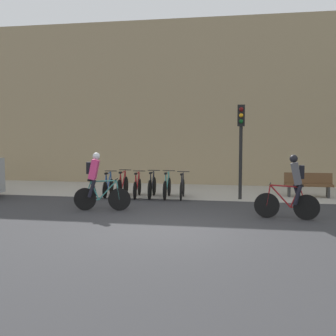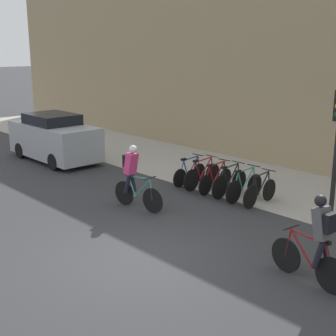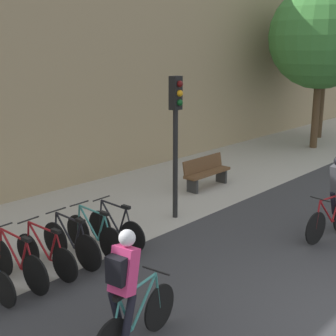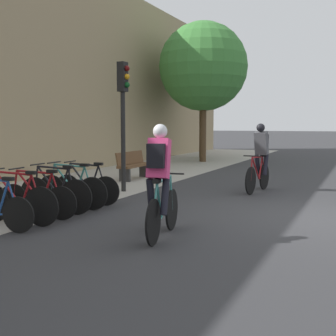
{
  "view_description": "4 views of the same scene",
  "coord_description": "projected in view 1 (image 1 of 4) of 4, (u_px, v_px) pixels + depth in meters",
  "views": [
    {
      "loc": [
        1.77,
        -10.21,
        2.4
      ],
      "look_at": [
        -0.66,
        3.25,
        1.24
      ],
      "focal_mm": 45.0,
      "sensor_mm": 36.0,
      "label": 1
    },
    {
      "loc": [
        7.1,
        -5.76,
        4.36
      ],
      "look_at": [
        -1.2,
        1.96,
        1.43
      ],
      "focal_mm": 50.0,
      "sensor_mm": 36.0,
      "label": 2
    },
    {
      "loc": [
        -6.37,
        -2.05,
        4.01
      ],
      "look_at": [
        0.55,
        4.24,
        1.58
      ],
      "focal_mm": 50.0,
      "sensor_mm": 36.0,
      "label": 3
    },
    {
      "loc": [
        -9.16,
        -0.9,
        1.8
      ],
      "look_at": [
        -0.48,
        2.82,
        0.89
      ],
      "focal_mm": 50.0,
      "sensor_mm": 36.0,
      "label": 4
    }
  ],
  "objects": [
    {
      "name": "parked_bike_0",
      "position": [
        108.0,
        186.0,
        15.79
      ],
      "size": [
        0.46,
        1.59,
        0.94
      ],
      "color": "black",
      "rests_on": "ground"
    },
    {
      "name": "cyclist_pink",
      "position": [
        96.0,
        180.0,
        12.89
      ],
      "size": [
        1.75,
        0.51,
        1.79
      ],
      "color": "black",
      "rests_on": "ground"
    },
    {
      "name": "cyclist_grey",
      "position": [
        293.0,
        185.0,
        11.57
      ],
      "size": [
        1.76,
        0.5,
        1.79
      ],
      "color": "black",
      "rests_on": "ground"
    },
    {
      "name": "parked_bike_3",
      "position": [
        152.0,
        186.0,
        15.49
      ],
      "size": [
        0.46,
        1.67,
        0.99
      ],
      "color": "black",
      "rests_on": "ground"
    },
    {
      "name": "parked_bike_4",
      "position": [
        167.0,
        187.0,
        15.39
      ],
      "size": [
        0.46,
        1.71,
        0.98
      ],
      "color": "black",
      "rests_on": "ground"
    },
    {
      "name": "parked_bike_1",
      "position": [
        123.0,
        186.0,
        15.68
      ],
      "size": [
        0.46,
        1.74,
        0.99
      ],
      "color": "black",
      "rests_on": "ground"
    },
    {
      "name": "kerb_strip",
      "position": [
        199.0,
        191.0,
        17.14
      ],
      "size": [
        44.0,
        4.5,
        0.01
      ],
      "primitive_type": "cube",
      "color": "#A39E93",
      "rests_on": "ground"
    },
    {
      "name": "traffic_light_pole",
      "position": [
        241.0,
        134.0,
        14.94
      ],
      "size": [
        0.26,
        0.3,
        3.37
      ],
      "color": "black",
      "rests_on": "ground"
    },
    {
      "name": "parked_bike_5",
      "position": [
        182.0,
        188.0,
        15.29
      ],
      "size": [
        0.46,
        1.61,
        0.96
      ],
      "color": "black",
      "rests_on": "ground"
    },
    {
      "name": "parked_bike_2",
      "position": [
        137.0,
        187.0,
        15.59
      ],
      "size": [
        0.46,
        1.67,
        0.95
      ],
      "color": "black",
      "rests_on": "ground"
    },
    {
      "name": "building_facade",
      "position": [
        206.0,
        103.0,
        19.33
      ],
      "size": [
        44.0,
        0.6,
        7.53
      ],
      "primitive_type": "cube",
      "color": "#9E8966",
      "rests_on": "ground"
    },
    {
      "name": "bench",
      "position": [
        308.0,
        184.0,
        15.64
      ],
      "size": [
        1.74,
        0.44,
        0.89
      ],
      "color": "brown",
      "rests_on": "ground"
    },
    {
      "name": "ground",
      "position": [
        171.0,
        228.0,
        10.53
      ],
      "size": [
        200.0,
        200.0,
        0.0
      ],
      "primitive_type": "plane",
      "color": "#333335"
    }
  ]
}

